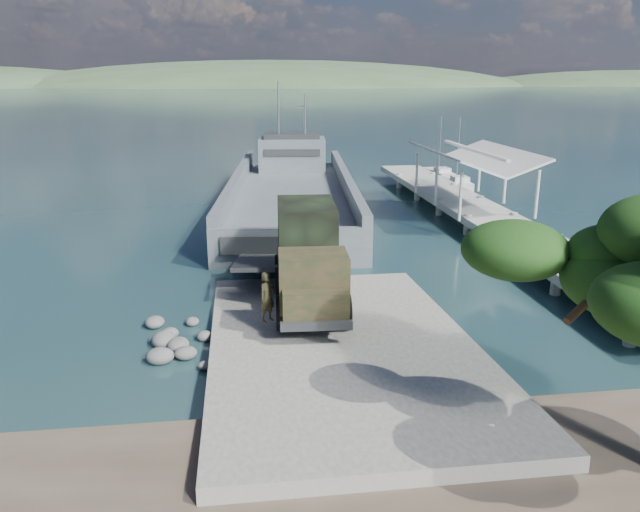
{
  "coord_description": "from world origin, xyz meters",
  "views": [
    {
      "loc": [
        -3.75,
        -22.87,
        10.33
      ],
      "look_at": [
        0.11,
        6.0,
        1.82
      ],
      "focal_mm": 35.0,
      "sensor_mm": 36.0,
      "label": 1
    }
  ],
  "objects_px": {
    "pier": "(476,202)",
    "landing_craft": "(292,201)",
    "sailboat_far": "(439,174)",
    "military_truck": "(309,256)",
    "soldier": "(267,307)",
    "sailboat_near": "(457,183)"
  },
  "relations": [
    {
      "from": "pier",
      "to": "military_truck",
      "type": "height_order",
      "value": "pier"
    },
    {
      "from": "military_truck",
      "to": "landing_craft",
      "type": "bearing_deg",
      "value": 90.12
    },
    {
      "from": "soldier",
      "to": "sailboat_near",
      "type": "height_order",
      "value": "sailboat_near"
    },
    {
      "from": "landing_craft",
      "to": "military_truck",
      "type": "distance_m",
      "value": 21.32
    },
    {
      "from": "soldier",
      "to": "sailboat_near",
      "type": "xyz_separation_m",
      "value": [
        19.71,
        33.53,
        -1.15
      ]
    },
    {
      "from": "landing_craft",
      "to": "sailboat_far",
      "type": "xyz_separation_m",
      "value": [
        16.8,
        15.2,
        -0.52
      ]
    },
    {
      "from": "landing_craft",
      "to": "military_truck",
      "type": "xyz_separation_m",
      "value": [
        -1.14,
        -21.22,
        1.71
      ]
    },
    {
      "from": "landing_craft",
      "to": "soldier",
      "type": "distance_m",
      "value": 24.64
    },
    {
      "from": "sailboat_far",
      "to": "military_truck",
      "type": "bearing_deg",
      "value": -121.36
    },
    {
      "from": "military_truck",
      "to": "soldier",
      "type": "bearing_deg",
      "value": -118.84
    },
    {
      "from": "soldier",
      "to": "sailboat_far",
      "type": "distance_m",
      "value": 44.39
    },
    {
      "from": "pier",
      "to": "landing_craft",
      "type": "bearing_deg",
      "value": 154.93
    },
    {
      "from": "sailboat_near",
      "to": "sailboat_far",
      "type": "distance_m",
      "value": 6.11
    },
    {
      "from": "landing_craft",
      "to": "military_truck",
      "type": "height_order",
      "value": "landing_craft"
    },
    {
      "from": "landing_craft",
      "to": "soldier",
      "type": "bearing_deg",
      "value": -91.96
    },
    {
      "from": "landing_craft",
      "to": "sailboat_near",
      "type": "xyz_separation_m",
      "value": [
        16.56,
        9.1,
        -0.5
      ]
    },
    {
      "from": "pier",
      "to": "soldier",
      "type": "distance_m",
      "value": 24.33
    },
    {
      "from": "pier",
      "to": "sailboat_far",
      "type": "bearing_deg",
      "value": 78.76
    },
    {
      "from": "sailboat_far",
      "to": "soldier",
      "type": "bearing_deg",
      "value": -121.86
    },
    {
      "from": "landing_craft",
      "to": "sailboat_far",
      "type": "relative_size",
      "value": 5.68
    },
    {
      "from": "military_truck",
      "to": "soldier",
      "type": "relative_size",
      "value": 4.51
    },
    {
      "from": "pier",
      "to": "sailboat_far",
      "type": "distance_m",
      "value": 21.54
    }
  ]
}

